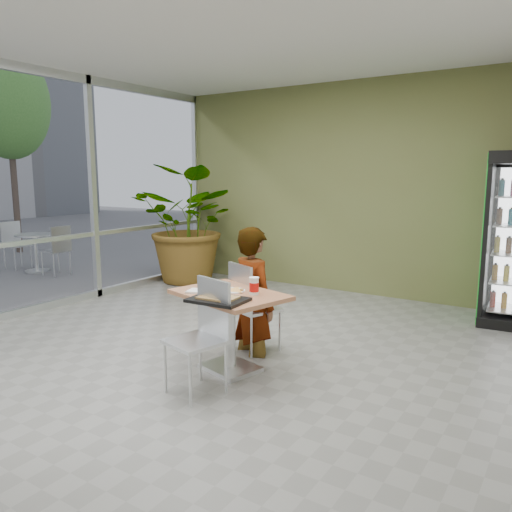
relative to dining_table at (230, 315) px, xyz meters
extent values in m
plane|color=gray|center=(-0.36, 0.06, -0.54)|extent=(7.00, 7.00, 0.00)
cube|color=#A66B47|center=(0.00, 0.00, 0.19)|extent=(1.16, 0.94, 0.04)
cylinder|color=silver|center=(0.00, 0.00, -0.18)|extent=(0.10, 0.10, 0.71)
cube|color=silver|center=(0.00, 0.00, -0.52)|extent=(0.59, 0.52, 0.04)
cube|color=silver|center=(-0.09, 0.60, -0.09)|extent=(0.54, 0.54, 0.03)
cube|color=silver|center=(-0.17, 0.41, 0.15)|extent=(0.39, 0.19, 0.49)
cylinder|color=silver|center=(0.14, 0.69, -0.32)|extent=(0.02, 0.02, 0.44)
cylinder|color=silver|center=(-0.19, 0.83, -0.32)|extent=(0.02, 0.02, 0.44)
cylinder|color=silver|center=(0.00, 0.36, -0.32)|extent=(0.02, 0.02, 0.44)
cylinder|color=silver|center=(-0.33, 0.50, -0.32)|extent=(0.02, 0.02, 0.44)
cube|color=silver|center=(0.05, -0.57, -0.08)|extent=(0.52, 0.52, 0.03)
cube|color=silver|center=(0.10, -0.37, 0.17)|extent=(0.42, 0.13, 0.50)
cylinder|color=silver|center=(-0.17, -0.70, -0.31)|extent=(0.02, 0.02, 0.45)
cylinder|color=silver|center=(0.19, -0.79, -0.31)|extent=(0.02, 0.02, 0.45)
cylinder|color=silver|center=(-0.08, -0.35, -0.31)|extent=(0.02, 0.02, 0.45)
cylinder|color=silver|center=(0.28, -0.44, -0.31)|extent=(0.02, 0.02, 0.45)
imported|color=black|center=(-0.09, 0.55, -0.03)|extent=(0.70, 0.58, 1.61)
cylinder|color=white|center=(-0.01, 0.06, 0.22)|extent=(0.23, 0.23, 0.01)
cylinder|color=white|center=(0.23, 0.06, 0.29)|extent=(0.08, 0.08, 0.15)
cylinder|color=red|center=(0.23, 0.06, 0.28)|extent=(0.09, 0.09, 0.08)
cylinder|color=white|center=(0.23, 0.06, 0.37)|extent=(0.09, 0.09, 0.01)
cube|color=white|center=(-0.27, -0.15, 0.22)|extent=(0.20, 0.20, 0.02)
cube|color=black|center=(0.11, -0.31, 0.23)|extent=(0.50, 0.38, 0.03)
cube|color=green|center=(1.68, 3.07, 0.51)|extent=(0.07, 0.72, 2.05)
imported|color=#3A712D|center=(-2.83, 2.79, 0.45)|extent=(1.89, 1.67, 1.97)
camera|label=1|loc=(2.65, -3.63, 1.31)|focal=35.00mm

